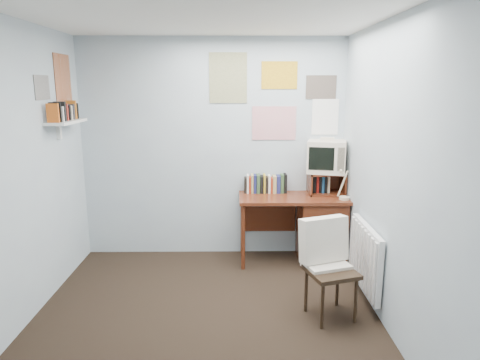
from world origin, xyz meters
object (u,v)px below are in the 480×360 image
object	(u,v)px
desk_chair	(331,272)
crt_tv	(327,155)
desk	(316,226)
tv_riser	(326,183)
radiator	(366,257)
desk_lamp	(345,181)
wall_shelf	(66,122)

from	to	relation	value
desk_chair	crt_tv	xyz separation A→B (m)	(0.21, 1.37, 0.79)
desk	tv_riser	distance (m)	0.51
tv_riser	radiator	bearing A→B (deg)	-80.72
desk	tv_riser	size ratio (longest dim) A/B	3.00
desk_chair	desk_lamp	distance (m)	1.28
radiator	desk_chair	bearing A→B (deg)	-141.30
desk_chair	crt_tv	bearing A→B (deg)	64.03
tv_riser	crt_tv	distance (m)	0.32
desk_lamp	wall_shelf	size ratio (longest dim) A/B	0.66
tv_riser	radiator	xyz separation A→B (m)	(0.17, -1.04, -0.47)
desk_lamp	radiator	xyz separation A→B (m)	(0.02, -0.79, -0.55)
desk_chair	radiator	size ratio (longest dim) A/B	1.04
desk	wall_shelf	xyz separation A→B (m)	(-2.57, -0.38, 1.21)
crt_tv	radiator	xyz separation A→B (m)	(0.17, -1.06, -0.79)
desk	crt_tv	distance (m)	0.82
desk_lamp	radiator	bearing A→B (deg)	-99.93
tv_riser	desk_lamp	bearing A→B (deg)	-59.19
desk_lamp	crt_tv	size ratio (longest dim) A/B	0.99
desk	radiator	bearing A→B (deg)	-72.76
tv_riser	crt_tv	xyz separation A→B (m)	(-0.00, 0.02, 0.32)
radiator	wall_shelf	bearing A→B (deg)	169.11
desk	desk_lamp	xyz separation A→B (m)	(0.27, -0.14, 0.56)
desk_lamp	wall_shelf	distance (m)	2.92
desk_lamp	radiator	world-z (taller)	desk_lamp
tv_riser	wall_shelf	bearing A→B (deg)	-169.68
desk	radiator	xyz separation A→B (m)	(0.29, -0.93, 0.01)
desk	radiator	distance (m)	0.97
desk_lamp	tv_riser	distance (m)	0.30
desk	desk_chair	bearing A→B (deg)	-94.50
desk	desk_lamp	bearing A→B (deg)	-27.73
desk_chair	radiator	bearing A→B (deg)	21.56
crt_tv	radiator	bearing A→B (deg)	-66.76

